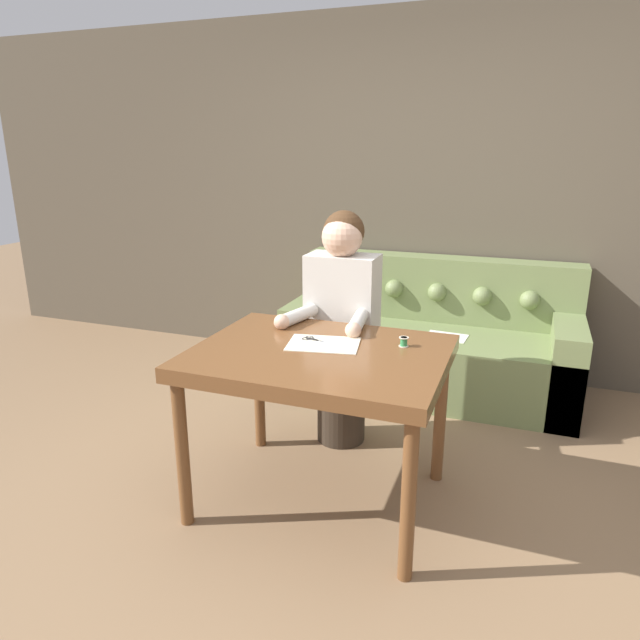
{
  "coord_description": "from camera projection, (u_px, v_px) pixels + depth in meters",
  "views": [
    {
      "loc": [
        0.75,
        -2.13,
        1.66
      ],
      "look_at": [
        -0.14,
        0.28,
        0.88
      ],
      "focal_mm": 32.0,
      "sensor_mm": 36.0,
      "label": 1
    }
  ],
  "objects": [
    {
      "name": "couch",
      "position": [
        431.0,
        344.0,
        4.05
      ],
      "size": [
        1.96,
        0.83,
        0.9
      ],
      "color": "olive",
      "rests_on": "ground_plane"
    },
    {
      "name": "thread_spool",
      "position": [
        404.0,
        342.0,
        2.63
      ],
      "size": [
        0.04,
        0.04,
        0.05
      ],
      "color": "#338C4C",
      "rests_on": "dining_table"
    },
    {
      "name": "scissors",
      "position": [
        314.0,
        340.0,
        2.71
      ],
      "size": [
        0.19,
        0.1,
        0.01
      ],
      "color": "silver",
      "rests_on": "dining_table"
    },
    {
      "name": "pattern_paper_main",
      "position": [
        323.0,
        344.0,
        2.66
      ],
      "size": [
        0.37,
        0.3,
        0.0
      ],
      "color": "beige",
      "rests_on": "dining_table"
    },
    {
      "name": "person",
      "position": [
        342.0,
        328.0,
        3.19
      ],
      "size": [
        0.46,
        0.57,
        1.34
      ],
      "color": "#33281E",
      "rests_on": "ground_plane"
    },
    {
      "name": "dining_table",
      "position": [
        320.0,
        367.0,
        2.61
      ],
      "size": [
        1.14,
        0.89,
        0.78
      ],
      "color": "brown",
      "rests_on": "ground_plane"
    },
    {
      "name": "wall_back",
      "position": [
        426.0,
        198.0,
        4.18
      ],
      "size": [
        8.0,
        0.06,
        2.6
      ],
      "color": "brown",
      "rests_on": "ground_plane"
    },
    {
      "name": "ground_plane",
      "position": [
        328.0,
        520.0,
        2.65
      ],
      "size": [
        16.0,
        16.0,
        0.0
      ],
      "primitive_type": "plane",
      "color": "#846647"
    }
  ]
}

